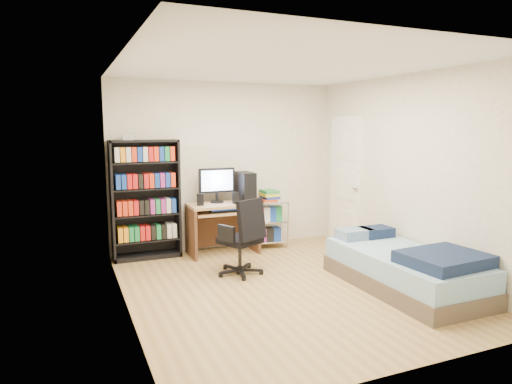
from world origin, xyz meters
name	(u,v)px	position (x,y,z in m)	size (l,w,h in m)	color
room	(285,180)	(0.00, 0.00, 1.25)	(3.58, 4.08, 2.58)	tan
media_shelf	(146,198)	(-1.25, 1.84, 0.86)	(0.94, 0.31, 1.73)	black
computer_desk	(228,207)	(-0.09, 1.70, 0.67)	(0.99, 0.57, 1.25)	tan
office_chair	(242,250)	(-0.28, 0.63, 0.31)	(0.77, 0.77, 0.97)	black
wire_cart	(269,210)	(0.58, 1.72, 0.58)	(0.60, 0.47, 0.88)	silver
bed	(406,268)	(1.25, -0.58, 0.24)	(0.96, 1.92, 0.55)	brown
door	(346,182)	(1.72, 1.35, 1.00)	(0.12, 0.80, 2.00)	white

